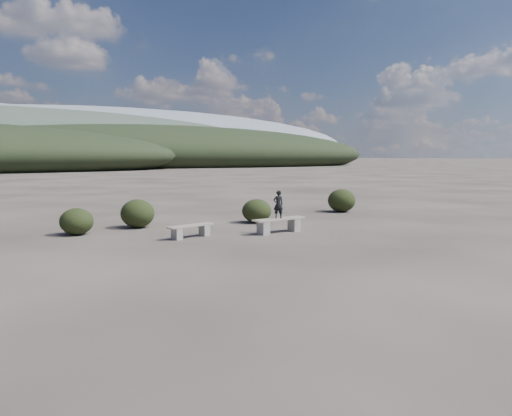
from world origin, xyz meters
TOP-DOWN VIEW (x-y plane):
  - ground at (0.00, 0.00)m, footprint 1200.00×1200.00m
  - bench_left at (-1.30, 5.87)m, footprint 1.66×0.76m
  - bench_right at (1.64, 5.33)m, footprint 2.01×0.63m
  - seated_person at (1.60, 5.32)m, footprint 0.38×0.30m
  - shrub_a at (-4.30, 8.26)m, footprint 1.07×1.07m
  - shrub_b at (-2.10, 8.89)m, footprint 1.19×1.19m
  - shrub_c at (2.28, 7.95)m, footprint 1.14×1.14m
  - shrub_e at (7.54, 9.25)m, footprint 1.26×1.26m

SIDE VIEW (x-z plane):
  - ground at x=0.00m, z-range 0.00..0.00m
  - bench_left at x=-1.30m, z-range 0.04..0.45m
  - bench_right at x=1.64m, z-range 0.05..0.55m
  - shrub_a at x=-4.30m, z-range 0.00..0.87m
  - shrub_c at x=2.28m, z-range 0.00..0.91m
  - shrub_b at x=-2.10m, z-range 0.00..1.02m
  - shrub_e at x=7.54m, z-range 0.00..1.05m
  - seated_person at x=1.60m, z-range 0.49..1.42m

